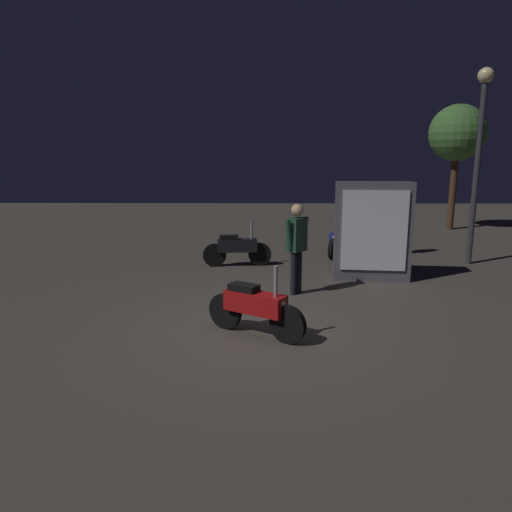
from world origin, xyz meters
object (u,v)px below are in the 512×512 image
Objects in this scene: streetlamp_near at (480,141)px; kiosk_billboard at (373,231)px; motorcycle_blue_parked_right at (340,240)px; person_rider_beside at (297,241)px; motorcycle_black_parked_left at (237,248)px; person_bystander_far at (398,221)px; motorcycle_red_foreground at (255,307)px.

kiosk_billboard is (-2.78, -1.55, -1.92)m from streetlamp_near.
motorcycle_blue_parked_right is 0.87× the size of person_rider_beside.
person_bystander_far reaches higher than motorcycle_black_parked_left.
motorcycle_black_parked_left is at bearing -176.63° from streetlamp_near.
motorcycle_blue_parked_right is at bearing 163.27° from streetlamp_near.
motorcycle_blue_parked_right is at bearing 93.52° from person_bystander_far.
person_bystander_far is at bearing 145.21° from streetlamp_near.
kiosk_billboard reaches higher than person_rider_beside.
kiosk_billboard is at bearing -103.55° from person_rider_beside.
motorcycle_red_foreground is at bearing -89.90° from motorcycle_black_parked_left.
streetlamp_near is (5.25, 4.89, 2.53)m from motorcycle_red_foreground.
motorcycle_red_foreground is at bearing 58.81° from kiosk_billboard.
streetlamp_near reaches higher than motorcycle_blue_parked_right.
motorcycle_blue_parked_right is at bearing -69.25° from person_rider_beside.
motorcycle_blue_parked_right is 4.07m from streetlamp_near.
motorcycle_red_foreground is 7.04m from person_bystander_far.
person_rider_beside is 2.06m from kiosk_billboard.
motorcycle_blue_parked_right is (2.20, 5.81, 0.00)m from motorcycle_red_foreground.
person_bystander_far is 2.75m from streetlamp_near.
motorcycle_red_foreground is 0.83× the size of person_rider_beside.
person_rider_beside reaches higher than motorcycle_black_parked_left.
streetlamp_near reaches higher than kiosk_billboard.
kiosk_billboard is (0.27, -2.47, 0.61)m from motorcycle_blue_parked_right.
motorcycle_red_foreground is 4.20m from kiosk_billboard.
kiosk_billboard is at bearing 152.52° from person_bystander_far.
motorcycle_red_foreground and motorcycle_blue_parked_right have the same top height.
streetlamp_near is at bearing -126.29° from person_bystander_far.
person_bystander_far is at bearing -110.74° from kiosk_billboard.
person_bystander_far is at bearing -86.00° from person_rider_beside.
motorcycle_black_parked_left is 6.29m from streetlamp_near.
streetlamp_near is (3.05, -0.92, 2.53)m from motorcycle_blue_parked_right.
motorcycle_black_parked_left is at bearing -19.50° from person_rider_beside.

